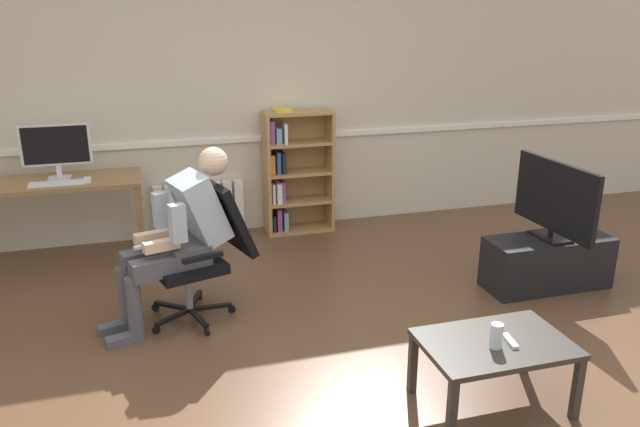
{
  "coord_description": "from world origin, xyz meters",
  "views": [
    {
      "loc": [
        -1.06,
        -3.31,
        2.15
      ],
      "look_at": [
        0.15,
        0.85,
        0.7
      ],
      "focal_mm": 35.07,
      "sensor_mm": 36.0,
      "label": 1
    }
  ],
  "objects": [
    {
      "name": "drinking_glass",
      "position": [
        0.67,
        -0.74,
        0.47
      ],
      "size": [
        0.07,
        0.07,
        0.14
      ],
      "primitive_type": "cylinder",
      "color": "silver",
      "rests_on": "coffee_table"
    },
    {
      "name": "coffee_table",
      "position": [
        0.71,
        -0.68,
        0.35
      ],
      "size": [
        0.81,
        0.54,
        0.4
      ],
      "color": "#332D28",
      "rests_on": "ground_plane"
    },
    {
      "name": "tv_stand",
      "position": [
        1.95,
        0.58,
        0.21
      ],
      "size": [
        1.0,
        0.38,
        0.41
      ],
      "color": "black",
      "rests_on": "ground_plane"
    },
    {
      "name": "computer_desk",
      "position": [
        -1.79,
        2.15,
        0.65
      ],
      "size": [
        1.39,
        0.59,
        0.76
      ],
      "color": "olive",
      "rests_on": "ground_plane"
    },
    {
      "name": "keyboard",
      "position": [
        -1.75,
        2.01,
        0.77
      ],
      "size": [
        0.43,
        0.12,
        0.02
      ],
      "primitive_type": "cube",
      "color": "white",
      "rests_on": "computer_desk"
    },
    {
      "name": "bookshelf",
      "position": [
        0.34,
        2.44,
        0.6
      ],
      "size": [
        0.67,
        0.29,
        1.22
      ],
      "color": "#AD7F4C",
      "rests_on": "ground_plane"
    },
    {
      "name": "tv_screen",
      "position": [
        1.96,
        0.58,
        0.73
      ],
      "size": [
        0.21,
        0.9,
        0.61
      ],
      "rotation": [
        0.0,
        0.0,
        1.62
      ],
      "color": "black",
      "rests_on": "tv_stand"
    },
    {
      "name": "spare_remote",
      "position": [
        0.77,
        -0.72,
        0.41
      ],
      "size": [
        0.06,
        0.15,
        0.02
      ],
      "primitive_type": "cube",
      "rotation": [
        0.0,
        0.0,
        6.13
      ],
      "color": "white",
      "rests_on": "coffee_table"
    },
    {
      "name": "computer_mouse",
      "position": [
        -1.52,
        2.03,
        0.77
      ],
      "size": [
        0.06,
        0.1,
        0.03
      ],
      "primitive_type": "cube",
      "color": "white",
      "rests_on": "computer_desk"
    },
    {
      "name": "radiator",
      "position": [
        -0.57,
        2.54,
        0.26
      ],
      "size": [
        0.85,
        0.08,
        0.53
      ],
      "color": "white",
      "rests_on": "ground_plane"
    },
    {
      "name": "person_seated",
      "position": [
        -0.86,
        0.83,
        0.65
      ],
      "size": [
        0.98,
        0.57,
        1.23
      ],
      "rotation": [
        0.0,
        0.0,
        -1.28
      ],
      "color": "#4C4C51",
      "rests_on": "ground_plane"
    },
    {
      "name": "back_wall",
      "position": [
        0.0,
        2.65,
        1.35
      ],
      "size": [
        12.0,
        0.13,
        2.7
      ],
      "color": "beige",
      "rests_on": "ground_plane"
    },
    {
      "name": "office_chair",
      "position": [
        -0.69,
        0.88,
        0.52
      ],
      "size": [
        0.8,
        0.66,
        0.98
      ],
      "rotation": [
        0.0,
        0.0,
        -1.28
      ],
      "color": "black",
      "rests_on": "ground_plane"
    },
    {
      "name": "ground_plane",
      "position": [
        0.0,
        0.0,
        0.0
      ],
      "size": [
        18.0,
        18.0,
        0.0
      ],
      "primitive_type": "plane",
      "color": "brown"
    },
    {
      "name": "imac_monitor",
      "position": [
        -1.75,
        2.23,
        1.02
      ],
      "size": [
        0.56,
        0.14,
        0.46
      ],
      "color": "silver",
      "rests_on": "computer_desk"
    }
  ]
}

